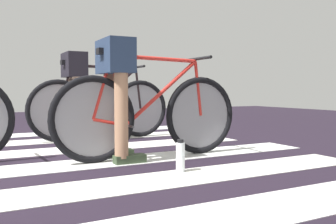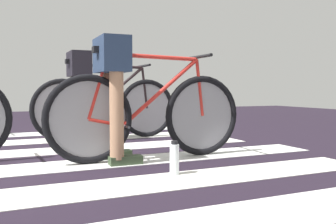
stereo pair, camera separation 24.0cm
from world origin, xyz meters
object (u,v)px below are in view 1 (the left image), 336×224
object	(u,v)px
bicycle_3_of_4	(101,107)
water_bottle	(180,157)
cyclist_1_of_4	(116,83)
bicycle_1_of_4	(150,114)
cyclist_3_of_4	(75,84)

from	to	relation	value
bicycle_3_of_4	water_bottle	size ratio (longest dim) A/B	7.28
bicycle_3_of_4	water_bottle	xyz separation A→B (m)	(-0.04, -2.00, -0.27)
cyclist_1_of_4	bicycle_3_of_4	distance (m)	1.45
bicycle_1_of_4	cyclist_3_of_4	world-z (taller)	cyclist_3_of_4
cyclist_3_of_4	water_bottle	world-z (taller)	cyclist_3_of_4
cyclist_1_of_4	cyclist_3_of_4	xyz separation A→B (m)	(-0.00, 1.39, 0.01)
bicycle_3_of_4	bicycle_1_of_4	bearing A→B (deg)	-89.92
bicycle_1_of_4	water_bottle	bearing A→B (deg)	-93.06
cyclist_1_of_4	water_bottle	distance (m)	0.86
bicycle_1_of_4	water_bottle	size ratio (longest dim) A/B	7.28
cyclist_1_of_4	bicycle_3_of_4	xyz separation A→B (m)	(0.31, 1.39, -0.27)
bicycle_1_of_4	water_bottle	xyz separation A→B (m)	(-0.04, -0.61, -0.27)
bicycle_1_of_4	cyclist_1_of_4	size ratio (longest dim) A/B	1.72
cyclist_1_of_4	water_bottle	size ratio (longest dim) A/B	4.24
bicycle_3_of_4	cyclist_3_of_4	xyz separation A→B (m)	(-0.31, 0.00, 0.28)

